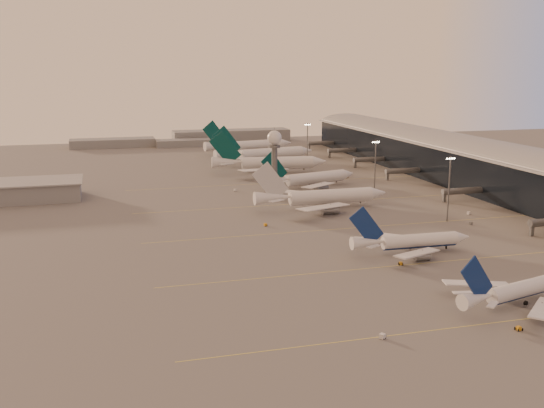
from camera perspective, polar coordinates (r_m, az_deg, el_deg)
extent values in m
plane|color=#545252|center=(179.79, 9.28, -6.73)|extent=(700.00, 700.00, 0.00)
cube|color=gold|center=(201.94, 15.85, -4.90)|extent=(180.00, 0.25, 0.02)
cube|color=gold|center=(239.84, 10.28, -1.91)|extent=(180.00, 0.25, 0.02)
cube|color=gold|center=(279.86, 6.28, 0.27)|extent=(180.00, 0.25, 0.02)
cube|color=gold|center=(325.84, 3.00, 2.04)|extent=(180.00, 0.25, 0.02)
cube|color=black|center=(323.56, 18.58, 2.95)|extent=(36.00, 360.00, 18.00)
cylinder|color=gray|center=(322.31, 18.69, 4.53)|extent=(10.08, 360.00, 10.08)
cube|color=gray|center=(322.29, 18.69, 4.57)|extent=(40.00, 362.00, 0.80)
cube|color=#505257|center=(239.10, 22.26, -2.15)|extent=(1.20, 1.20, 4.40)
cylinder|color=#505257|center=(290.41, 16.91, 1.15)|extent=(22.00, 2.80, 2.80)
cube|color=#505257|center=(285.64, 15.18, 0.60)|extent=(1.20, 1.20, 4.40)
cylinder|color=#505257|center=(338.09, 11.84, 2.94)|extent=(22.00, 2.80, 2.80)
cube|color=#505257|center=(334.00, 10.30, 2.49)|extent=(1.20, 1.20, 4.40)
cylinder|color=#505257|center=(375.36, 8.89, 3.98)|extent=(22.00, 2.80, 2.80)
cube|color=#505257|center=(371.68, 7.48, 3.58)|extent=(1.20, 1.20, 4.40)
cylinder|color=#505257|center=(413.54, 6.48, 4.81)|extent=(22.00, 2.80, 2.80)
cube|color=#505257|center=(410.20, 5.18, 4.45)|extent=(1.20, 1.20, 4.40)
cylinder|color=#505257|center=(450.53, 4.56, 5.47)|extent=(22.00, 2.80, 2.80)
cube|color=#505257|center=(447.47, 3.35, 5.14)|extent=(1.20, 1.20, 4.40)
cylinder|color=#505257|center=(288.39, 0.22, 2.92)|extent=(2.60, 2.60, 22.00)
cylinder|color=#505257|center=(286.73, 0.22, 5.19)|extent=(5.20, 5.20, 1.20)
sphere|color=silver|center=(286.27, 0.22, 5.97)|extent=(6.40, 6.40, 6.40)
cylinder|color=#505257|center=(285.88, 0.22, 6.70)|extent=(0.16, 0.16, 2.00)
cylinder|color=#505257|center=(249.01, 15.58, 1.31)|extent=(0.56, 0.56, 25.00)
cube|color=#505257|center=(247.08, 15.74, 4.04)|extent=(3.60, 0.25, 0.25)
sphere|color=#FFEABF|center=(246.36, 15.43, 3.94)|extent=(0.56, 0.56, 0.56)
sphere|color=#FFEABF|center=(246.88, 15.63, 3.94)|extent=(0.56, 0.56, 0.56)
sphere|color=#FFEABF|center=(247.39, 15.83, 3.95)|extent=(0.56, 0.56, 0.56)
sphere|color=#FFEABF|center=(247.92, 16.03, 3.95)|extent=(0.56, 0.56, 0.56)
cylinder|color=#505257|center=(294.47, 9.23, 3.26)|extent=(0.56, 0.56, 25.00)
cube|color=#505257|center=(292.84, 9.31, 5.57)|extent=(3.60, 0.25, 0.25)
sphere|color=#FFEABF|center=(292.26, 9.04, 5.49)|extent=(0.56, 0.56, 0.56)
sphere|color=#FFEABF|center=(292.68, 9.21, 5.49)|extent=(0.56, 0.56, 0.56)
sphere|color=#FFEABF|center=(293.10, 9.39, 5.50)|extent=(0.56, 0.56, 0.56)
sphere|color=#FFEABF|center=(293.52, 9.57, 5.50)|extent=(0.56, 0.56, 0.56)
cylinder|color=#505257|center=(376.52, 3.19, 5.36)|extent=(0.56, 0.56, 25.00)
cube|color=#505257|center=(375.24, 3.21, 7.18)|extent=(3.60, 0.25, 0.25)
sphere|color=#FFEABF|center=(374.80, 2.99, 7.11)|extent=(0.56, 0.56, 0.56)
sphere|color=#FFEABF|center=(375.12, 3.13, 7.12)|extent=(0.56, 0.56, 0.56)
sphere|color=#FFEABF|center=(375.44, 3.28, 7.12)|extent=(0.56, 0.56, 0.56)
sphere|color=#FFEABF|center=(375.77, 3.43, 7.12)|extent=(0.56, 0.56, 0.56)
cube|color=slate|center=(476.95, -14.09, 5.34)|extent=(60.00, 18.00, 6.00)
cube|color=slate|center=(497.34, -3.68, 6.13)|extent=(90.00, 20.00, 9.00)
cube|color=slate|center=(471.14, -7.94, 5.45)|extent=(40.00, 15.00, 5.00)
cylinder|color=silver|center=(171.78, 21.63, -7.23)|extent=(23.85, 9.90, 4.02)
cylinder|color=navy|center=(172.07, 21.61, -7.51)|extent=(23.11, 8.69, 2.89)
cone|color=silver|center=(159.28, 17.88, -8.28)|extent=(10.60, 6.41, 4.02)
cube|color=silver|center=(162.11, 23.10, -8.79)|extent=(15.23, 14.50, 1.26)
cylinder|color=gray|center=(166.21, 22.99, -8.93)|extent=(5.08, 3.69, 2.61)
cube|color=gray|center=(165.82, 23.03, -8.57)|extent=(0.37, 0.34, 1.61)
cube|color=silver|center=(173.60, 17.85, -6.98)|extent=(17.53, 7.76, 1.26)
cylinder|color=gray|center=(174.85, 19.02, -7.56)|extent=(5.08, 3.69, 2.61)
cube|color=gray|center=(174.48, 19.04, -7.22)|extent=(0.37, 0.34, 1.61)
cube|color=navy|center=(157.29, 17.88, -6.62)|extent=(10.76, 3.17, 11.98)
cube|color=silver|center=(156.51, 19.14, -8.70)|extent=(4.58, 4.28, 0.26)
cube|color=silver|center=(162.10, 16.68, -7.80)|extent=(4.82, 2.57, 0.26)
cylinder|color=black|center=(172.57, 20.56, -8.00)|extent=(1.26, 0.81, 1.16)
cylinder|color=black|center=(169.92, 21.78, -8.42)|extent=(1.26, 0.81, 1.16)
cylinder|color=silver|center=(206.79, 13.09, -3.35)|extent=(25.05, 4.98, 4.25)
cylinder|color=navy|center=(207.05, 13.08, -3.60)|extent=(24.52, 3.78, 3.06)
cone|color=silver|center=(213.85, 16.65, -3.03)|extent=(4.95, 4.39, 4.25)
cone|color=silver|center=(199.38, 8.55, -3.59)|extent=(10.58, 4.55, 4.25)
cube|color=silver|center=(195.37, 12.86, -4.49)|extent=(18.02, 11.74, 1.33)
cylinder|color=gray|center=(199.37, 13.30, -4.75)|extent=(4.91, 2.90, 2.76)
cube|color=gray|center=(199.03, 13.31, -4.42)|extent=(0.34, 0.29, 1.70)
cube|color=silver|center=(213.43, 10.35, -2.94)|extent=(17.74, 12.57, 1.33)
cylinder|color=gray|center=(213.04, 11.35, -3.55)|extent=(4.91, 2.90, 2.76)
cube|color=gray|center=(212.72, 11.36, -3.24)|extent=(0.34, 0.29, 1.70)
cube|color=navy|center=(197.81, 8.46, -2.13)|extent=(11.66, 0.74, 12.65)
cube|color=silver|center=(195.09, 9.10, -3.93)|extent=(5.14, 3.64, 0.28)
cube|color=silver|center=(203.65, 8.04, -3.20)|extent=(5.11, 3.85, 0.28)
cylinder|color=black|center=(211.96, 15.34, -3.90)|extent=(0.56, 0.56, 1.12)
cylinder|color=black|center=(208.78, 12.26, -3.97)|extent=(1.25, 0.59, 1.23)
cylinder|color=black|center=(204.58, 12.86, -4.34)|extent=(1.25, 0.59, 1.23)
cylinder|color=silver|center=(265.66, 5.28, 0.49)|extent=(35.65, 5.65, 5.57)
cylinder|color=silver|center=(265.92, 5.27, 0.22)|extent=(34.93, 4.09, 4.01)
cone|color=silver|center=(273.93, 9.43, 0.73)|extent=(6.91, 5.58, 5.57)
cone|color=silver|center=(257.64, 0.02, 0.32)|extent=(14.96, 5.60, 5.57)
cube|color=silver|center=(249.32, 4.63, -0.52)|extent=(25.35, 17.29, 1.65)
cylinder|color=gray|center=(254.51, 5.26, -0.79)|extent=(6.91, 3.64, 3.62)
cube|color=gray|center=(254.22, 5.26, -0.51)|extent=(0.27, 0.23, 2.23)
cube|color=silver|center=(276.63, 2.49, 0.80)|extent=(25.38, 17.19, 1.65)
cylinder|color=gray|center=(275.22, 3.57, 0.24)|extent=(6.91, 3.64, 3.62)
cube|color=gray|center=(274.95, 3.57, 0.50)|extent=(0.27, 0.23, 2.23)
cube|color=#B0B2B8|center=(256.14, -0.14, 1.75)|extent=(15.43, 0.35, 16.52)
cube|color=silver|center=(251.05, 0.39, 0.03)|extent=(7.33, 5.36, 0.22)
cube|color=silver|center=(264.03, -0.45, 0.65)|extent=(7.33, 5.34, 0.22)
cylinder|color=black|center=(271.47, 7.93, -0.06)|extent=(0.45, 0.45, 0.90)
cylinder|color=black|center=(267.18, 4.54, -0.17)|extent=(0.99, 0.45, 0.99)
cylinder|color=black|center=(263.57, 4.83, -0.35)|extent=(0.99, 0.45, 0.99)
cylinder|color=silver|center=(310.62, 3.97, 2.21)|extent=(32.63, 13.17, 5.22)
cylinder|color=silver|center=(310.83, 3.97, 1.99)|extent=(31.64, 11.59, 3.76)
cone|color=silver|center=(321.72, 6.82, 2.50)|extent=(7.37, 6.62, 5.22)
cone|color=silver|center=(298.38, 0.32, 1.94)|extent=(14.44, 8.46, 5.22)
cube|color=silver|center=(295.31, 4.17, 1.49)|extent=(20.99, 19.89, 1.54)
cylinder|color=gray|center=(300.53, 4.44, 1.26)|extent=(6.91, 4.85, 3.39)
cube|color=gray|center=(300.29, 4.44, 1.49)|extent=(0.32, 0.29, 2.09)
cube|color=silver|center=(317.75, 1.40, 2.30)|extent=(24.11, 10.77, 1.54)
cylinder|color=gray|center=(317.52, 2.31, 1.89)|extent=(6.91, 4.85, 3.39)
cube|color=gray|center=(317.30, 2.31, 2.11)|extent=(0.32, 0.29, 2.09)
cube|color=#043636|center=(296.98, 0.20, 3.12)|extent=(13.98, 3.91, 15.44)
cube|color=silver|center=(292.96, 0.90, 1.77)|extent=(6.29, 5.85, 0.22)
cube|color=silver|center=(303.57, -0.32, 2.15)|extent=(6.60, 3.55, 0.22)
cylinder|color=black|center=(318.17, 5.79, 1.82)|extent=(0.45, 0.45, 0.90)
cylinder|color=black|center=(311.38, 3.36, 1.64)|extent=(1.07, 0.68, 0.99)
cylinder|color=black|center=(308.15, 3.76, 1.52)|extent=(1.07, 0.68, 0.99)
cylinder|color=silver|center=(350.98, 0.49, 3.54)|extent=(39.74, 11.57, 6.33)
cylinder|color=silver|center=(351.20, 0.49, 3.31)|extent=(38.72, 9.71, 4.56)
cone|color=silver|center=(355.14, 4.24, 3.61)|extent=(8.38, 7.30, 6.33)
cone|color=silver|center=(347.91, -4.06, 3.56)|extent=(17.16, 8.49, 6.33)
cube|color=silver|center=(333.71, -0.74, 2.89)|extent=(29.02, 16.05, 1.87)
cylinder|color=gray|center=(338.58, -0.01, 2.58)|extent=(8.08, 5.10, 4.11)
cube|color=gray|center=(338.33, -0.01, 2.83)|extent=(0.36, 0.31, 2.53)
cube|color=silver|center=(366.08, -1.39, 3.73)|extent=(26.98, 22.01, 1.87)
cylinder|color=gray|center=(363.23, -0.57, 3.25)|extent=(8.08, 5.10, 4.11)
cube|color=gray|center=(362.99, -0.57, 3.48)|extent=(0.36, 0.31, 2.53)
cube|color=#043636|center=(346.78, -4.22, 4.80)|extent=(17.30, 2.73, 18.73)
cube|color=silver|center=(340.38, -4.02, 3.40)|extent=(8.11, 5.08, 0.27)
cube|color=silver|center=(355.36, -4.19, 3.77)|extent=(7.90, 6.59, 0.27)
cylinder|color=black|center=(354.07, 2.88, 2.96)|extent=(0.55, 0.55, 1.09)
cylinder|color=black|center=(353.50, -0.08, 2.97)|extent=(1.26, 0.70, 1.20)
cylinder|color=black|center=(348.80, 0.03, 2.84)|extent=(1.26, 0.70, 1.20)
cylinder|color=silver|center=(387.57, -0.03, 4.39)|extent=(40.43, 13.34, 6.44)
cylinder|color=silver|center=(387.78, -0.03, 4.18)|extent=(39.33, 11.42, 4.64)
cone|color=silver|center=(398.41, 3.06, 4.59)|extent=(8.74, 7.69, 6.44)
cone|color=silver|center=(376.13, -3.93, 4.24)|extent=(17.61, 9.27, 6.44)
cube|color=silver|center=(368.54, -0.28, 3.80)|extent=(26.95, 23.17, 1.91)
cylinder|color=gray|center=(374.57, 0.14, 3.53)|extent=(8.34, 5.47, 4.19)
cube|color=gray|center=(374.34, 0.14, 3.76)|extent=(0.38, 0.33, 2.58)
cube|color=silver|center=(398.80, -2.36, 4.45)|extent=(29.65, 15.30, 1.91)
cylinder|color=gray|center=(397.53, -1.48, 4.04)|extent=(8.34, 5.47, 4.19)
cube|color=gray|center=(397.32, -1.48, 4.26)|extent=(0.38, 0.33, 2.58)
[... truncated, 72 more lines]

